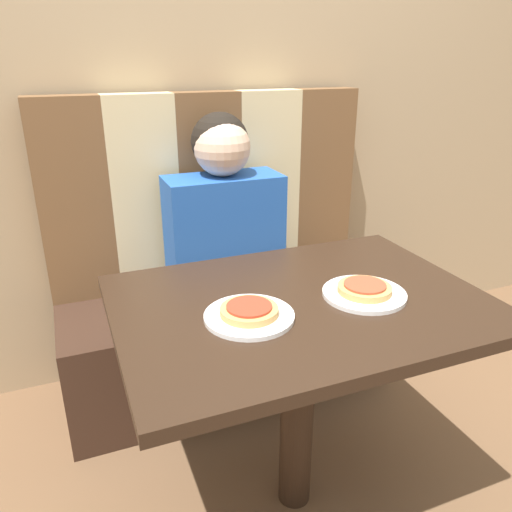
{
  "coord_description": "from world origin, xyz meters",
  "views": [
    {
      "loc": [
        -0.56,
        -1.07,
        1.33
      ],
      "look_at": [
        0.0,
        0.33,
        0.72
      ],
      "focal_mm": 35.0,
      "sensor_mm": 36.0,
      "label": 1
    }
  ],
  "objects_px": {
    "plate_right": "(364,294)",
    "plate_left": "(249,316)",
    "pizza_left": "(249,310)",
    "pizza_right": "(365,288)",
    "person": "(223,211)"
  },
  "relations": [
    {
      "from": "pizza_left",
      "to": "pizza_right",
      "type": "distance_m",
      "value": 0.34
    },
    {
      "from": "person",
      "to": "pizza_right",
      "type": "distance_m",
      "value": 0.73
    },
    {
      "from": "person",
      "to": "pizza_left",
      "type": "height_order",
      "value": "person"
    },
    {
      "from": "pizza_left",
      "to": "pizza_right",
      "type": "bearing_deg",
      "value": 0.0
    },
    {
      "from": "pizza_left",
      "to": "plate_left",
      "type": "bearing_deg",
      "value": -153.43
    },
    {
      "from": "plate_left",
      "to": "plate_right",
      "type": "bearing_deg",
      "value": 0.0
    },
    {
      "from": "plate_right",
      "to": "pizza_right",
      "type": "bearing_deg",
      "value": 153.43
    },
    {
      "from": "person",
      "to": "plate_left",
      "type": "height_order",
      "value": "person"
    },
    {
      "from": "plate_right",
      "to": "pizza_left",
      "type": "relative_size",
      "value": 1.55
    },
    {
      "from": "plate_left",
      "to": "pizza_right",
      "type": "distance_m",
      "value": 0.34
    },
    {
      "from": "person",
      "to": "plate_right",
      "type": "distance_m",
      "value": 0.73
    },
    {
      "from": "person",
      "to": "pizza_left",
      "type": "bearing_deg",
      "value": -103.39
    },
    {
      "from": "plate_right",
      "to": "pizza_right",
      "type": "height_order",
      "value": "pizza_right"
    },
    {
      "from": "plate_right",
      "to": "plate_left",
      "type": "bearing_deg",
      "value": 180.0
    },
    {
      "from": "plate_left",
      "to": "pizza_left",
      "type": "bearing_deg",
      "value": 26.57
    }
  ]
}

